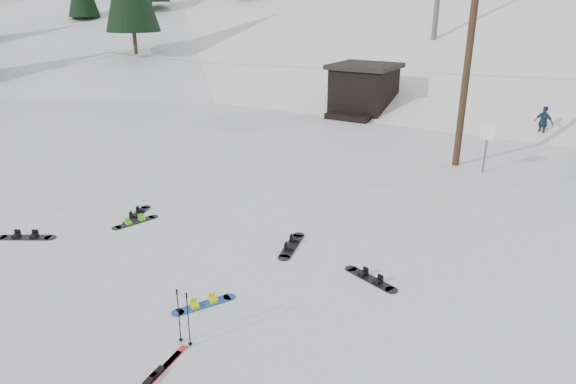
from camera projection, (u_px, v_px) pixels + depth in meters
The scene contains 17 objects.
ground at pixel (156, 337), 9.76m from camera, with size 200.00×200.00×0.00m, color silver.
ski_slope at pixel (521, 170), 57.84m from camera, with size 60.00×75.00×45.00m, color white.
ridge_left at pixel (229, 133), 69.55m from camera, with size 34.00×85.00×38.00m, color silver.
treeline_left at pixel (196, 56), 58.32m from camera, with size 20.00×64.00×10.00m, color black, non-canonical shape.
treeline_crest at pixel (566, 42), 78.34m from camera, with size 50.00×6.00×10.00m, color black, non-canonical shape.
utility_pole at pixel (470, 40), 18.29m from camera, with size 2.00×0.26×9.00m.
trail_sign at pixel (487, 139), 18.62m from camera, with size 0.50×0.09×1.85m.
lift_hut at pixel (363, 89), 28.43m from camera, with size 3.40×4.10×2.75m.
hero_snowboard at pixel (204, 304), 10.78m from camera, with size 0.80×1.29×0.10m.
hero_skis at pixel (154, 378), 8.68m from camera, with size 0.39×1.88×0.10m.
ski_poles at pixel (184, 318), 9.36m from camera, with size 0.31×0.08×1.14m.
board_scatter_a at pixel (26, 237), 13.81m from camera, with size 1.45×0.99×0.11m.
board_scatter_b at pixel (137, 214), 15.28m from camera, with size 0.73×1.42×0.11m.
board_scatter_c at pixel (135, 222), 14.77m from camera, with size 0.57×1.38×0.10m.
board_scatter_d at pixel (370, 279), 11.76m from camera, with size 1.46×0.69×0.11m.
board_scatter_f at pixel (292, 245), 13.34m from camera, with size 0.67×1.63×0.12m.
skier_navy at pixel (543, 123), 23.44m from camera, with size 0.88×0.37×1.50m, color #1C2B46.
Camera 1 is at (6.42, -5.63, 6.03)m, focal length 32.00 mm.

